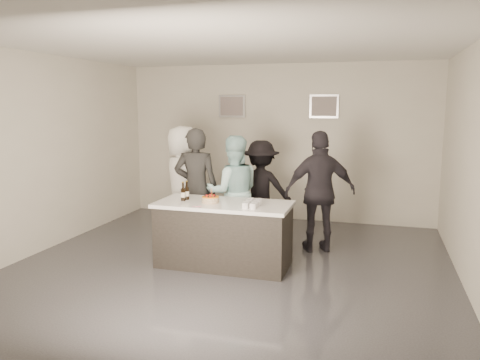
% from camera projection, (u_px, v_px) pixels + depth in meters
% --- Properties ---
extents(floor, '(6.00, 6.00, 0.00)m').
position_uv_depth(floor, '(230.00, 267.00, 6.50)').
color(floor, '#3D3D42').
rests_on(floor, ground).
extents(ceiling, '(6.00, 6.00, 0.00)m').
position_uv_depth(ceiling, '(229.00, 44.00, 6.02)').
color(ceiling, white).
extents(wall_back, '(6.00, 0.04, 3.00)m').
position_uv_depth(wall_back, '(277.00, 143.00, 9.10)').
color(wall_back, beige).
rests_on(wall_back, ground).
extents(wall_front, '(6.00, 0.04, 3.00)m').
position_uv_depth(wall_front, '(104.00, 206.00, 3.42)').
color(wall_front, beige).
rests_on(wall_front, ground).
extents(wall_left, '(0.04, 6.00, 3.00)m').
position_uv_depth(wall_left, '(42.00, 153.00, 7.10)').
color(wall_left, beige).
rests_on(wall_left, ground).
extents(wall_right, '(0.04, 6.00, 3.00)m').
position_uv_depth(wall_right, '(476.00, 169.00, 5.41)').
color(wall_right, beige).
rests_on(wall_right, ground).
extents(picture_left, '(0.54, 0.04, 0.44)m').
position_uv_depth(picture_left, '(232.00, 106.00, 9.21)').
color(picture_left, '#B2B2B7').
rests_on(picture_left, wall_back).
extents(picture_right, '(0.54, 0.04, 0.44)m').
position_uv_depth(picture_right, '(324.00, 106.00, 8.70)').
color(picture_right, '#B2B2B7').
rests_on(picture_right, wall_back).
extents(bar_counter, '(1.86, 0.86, 0.90)m').
position_uv_depth(bar_counter, '(224.00, 234.00, 6.51)').
color(bar_counter, white).
rests_on(bar_counter, ground).
extents(cake, '(0.24, 0.24, 0.08)m').
position_uv_depth(cake, '(210.00, 200.00, 6.42)').
color(cake, orange).
rests_on(cake, bar_counter).
extents(beer_bottle_a, '(0.07, 0.07, 0.26)m').
position_uv_depth(beer_bottle_a, '(187.00, 190.00, 6.62)').
color(beer_bottle_a, black).
rests_on(beer_bottle_a, bar_counter).
extents(beer_bottle_b, '(0.07, 0.07, 0.26)m').
position_uv_depth(beer_bottle_b, '(183.00, 192.00, 6.54)').
color(beer_bottle_b, black).
rests_on(beer_bottle_b, bar_counter).
extents(tumbler_cluster, '(0.19, 0.40, 0.08)m').
position_uv_depth(tumbler_cluster, '(252.00, 203.00, 6.19)').
color(tumbler_cluster, orange).
rests_on(tumbler_cluster, bar_counter).
extents(candles, '(0.24, 0.08, 0.01)m').
position_uv_depth(candles, '(194.00, 206.00, 6.20)').
color(candles, pink).
rests_on(candles, bar_counter).
extents(person_main_black, '(0.76, 0.58, 1.88)m').
position_uv_depth(person_main_black, '(196.00, 188.00, 7.30)').
color(person_main_black, black).
rests_on(person_main_black, ground).
extents(person_main_blue, '(1.05, 0.95, 1.77)m').
position_uv_depth(person_main_blue, '(233.00, 192.00, 7.28)').
color(person_main_blue, '#ADE0E2').
rests_on(person_main_blue, ground).
extents(person_guest_left, '(1.09, 1.07, 1.89)m').
position_uv_depth(person_guest_left, '(183.00, 183.00, 7.73)').
color(person_guest_left, silver).
rests_on(person_guest_left, ground).
extents(person_guest_right, '(1.17, 0.81, 1.85)m').
position_uv_depth(person_guest_right, '(320.00, 192.00, 7.09)').
color(person_guest_right, '#28252C').
rests_on(person_guest_right, ground).
extents(person_guest_back, '(1.11, 0.70, 1.64)m').
position_uv_depth(person_guest_back, '(261.00, 189.00, 7.90)').
color(person_guest_back, black).
rests_on(person_guest_back, ground).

